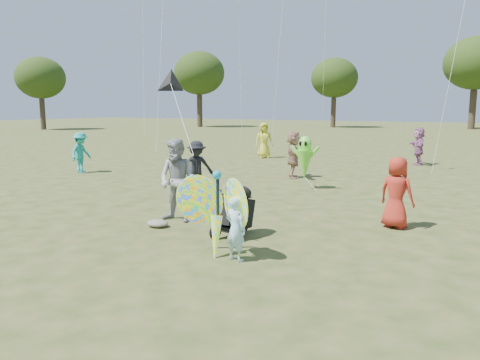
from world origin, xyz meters
name	(u,v)px	position (x,y,z in m)	size (l,w,h in m)	color
ground	(212,248)	(0.00, 0.00, 0.00)	(160.00, 160.00, 0.00)	#51592B
child_girl	(236,229)	(0.74, -0.39, 0.57)	(0.42, 0.27, 1.14)	#ACDFF3
adult_man	(177,181)	(-1.83, 1.43, 0.97)	(0.95, 0.74, 1.95)	#9A9B9F
grey_bag	(158,223)	(-1.93, 0.79, 0.08)	(0.51, 0.41, 0.16)	slate
crowd_a	(397,193)	(2.78, 3.28, 0.80)	(0.78, 0.51, 1.59)	#AC281B
crowd_b	(197,167)	(-3.51, 4.74, 0.81)	(1.05, 0.60, 1.63)	black
crowd_d	(293,154)	(-2.04, 9.10, 0.89)	(1.65, 0.52, 1.78)	tan
crowd_g	(264,140)	(-6.04, 14.84, 0.92)	(0.90, 0.59, 1.84)	gold
crowd_i	(81,153)	(-10.18, 6.25, 0.82)	(1.06, 0.61, 1.65)	teal
crowd_j	(419,146)	(1.52, 15.62, 0.86)	(1.60, 0.51, 1.73)	#A15C8F
jogging_stroller	(235,207)	(-0.02, 0.95, 0.61)	(0.62, 1.10, 1.09)	black
butterfly_kite	(217,213)	(0.30, -0.29, 0.78)	(1.74, 0.75, 1.75)	red
delta_kite_rig	(171,84)	(-3.19, 3.08, 3.28)	(2.24, 1.88, 2.14)	black
alien_kite	(305,159)	(-0.80, 7.01, 0.97)	(1.12, 0.69, 1.74)	#6DEA37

